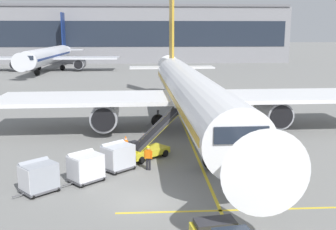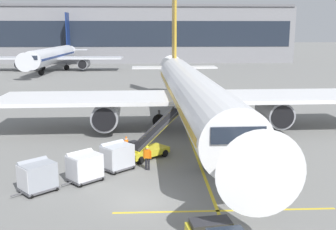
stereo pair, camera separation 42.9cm
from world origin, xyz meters
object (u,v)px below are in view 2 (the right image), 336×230
at_px(baggage_cart_second, 84,166).
at_px(safety_cone_engine_keepout, 144,138).
at_px(baggage_cart_third, 37,175).
at_px(belt_loader, 149,145).
at_px(parked_airplane, 191,92).
at_px(ground_crew_by_carts, 147,156).
at_px(baggage_cart_lead, 117,156).
at_px(ground_crew_by_loader, 122,151).
at_px(safety_cone_wingtip, 126,139).
at_px(distant_airplane, 53,56).

distance_m(baggage_cart_second, safety_cone_engine_keepout, 9.65).
bearing_deg(baggage_cart_third, belt_loader, 43.78).
bearing_deg(parked_airplane, ground_crew_by_carts, -109.72).
height_order(parked_airplane, baggage_cart_third, parked_airplane).
distance_m(belt_loader, baggage_cart_second, 6.29).
xyz_separation_m(parked_airplane, baggage_cart_third, (-10.69, -15.05, -2.68)).
height_order(baggage_cart_lead, safety_cone_engine_keepout, baggage_cart_lead).
distance_m(ground_crew_by_loader, safety_cone_wingtip, 5.75).
distance_m(baggage_cart_third, safety_cone_engine_keepout, 12.20).
height_order(baggage_cart_second, safety_cone_engine_keepout, baggage_cart_second).
xyz_separation_m(belt_loader, baggage_cart_lead, (-2.18, -2.68, 0.07)).
bearing_deg(ground_crew_by_carts, safety_cone_engine_keepout, 92.55).
bearing_deg(belt_loader, baggage_cart_second, -130.53).
xyz_separation_m(ground_crew_by_loader, ground_crew_by_carts, (1.83, -1.16, 0.00)).
bearing_deg(baggage_cart_third, baggage_cart_lead, 39.57).
bearing_deg(safety_cone_wingtip, baggage_cart_second, -103.91).
relative_size(parked_airplane, ground_crew_by_loader, 26.76).
distance_m(safety_cone_engine_keepout, safety_cone_wingtip, 1.52).
relative_size(baggage_cart_lead, ground_crew_by_carts, 1.47).
height_order(baggage_cart_third, ground_crew_by_loader, baggage_cart_third).
xyz_separation_m(belt_loader, baggage_cart_third, (-6.63, -6.36, 0.07)).
relative_size(baggage_cart_lead, baggage_cart_third, 1.00).
height_order(baggage_cart_third, ground_crew_by_carts, baggage_cart_third).
xyz_separation_m(parked_airplane, distant_airplane, (-26.55, 59.89, -0.18)).
distance_m(baggage_cart_third, safety_cone_wingtip, 11.42).
bearing_deg(ground_crew_by_carts, baggage_cart_third, -151.82).
xyz_separation_m(baggage_cart_third, ground_crew_by_loader, (4.72, 4.67, -0.00)).
distance_m(baggage_cart_second, distant_airplane, 75.69).
distance_m(ground_crew_by_loader, safety_cone_engine_keepout, 6.02).
distance_m(ground_crew_by_carts, safety_cone_engine_keepout, 6.98).
xyz_separation_m(baggage_cart_second, ground_crew_by_carts, (4.01, 1.94, -0.00)).
xyz_separation_m(parked_airplane, baggage_cart_second, (-8.15, -13.48, -2.68)).
bearing_deg(distant_airplane, ground_crew_by_carts, -72.58).
relative_size(belt_loader, ground_crew_by_loader, 2.67).
relative_size(baggage_cart_third, ground_crew_by_loader, 1.47).
height_order(baggage_cart_lead, safety_cone_wingtip, baggage_cart_lead).
distance_m(parked_airplane, baggage_cart_second, 15.98).
distance_m(belt_loader, distant_airplane, 72.23).
bearing_deg(baggage_cart_lead, baggage_cart_second, -132.18).
height_order(parked_airplane, baggage_cart_second, parked_airplane).
bearing_deg(parked_airplane, safety_cone_engine_keepout, -134.08).
xyz_separation_m(belt_loader, safety_cone_engine_keepout, (-0.39, 4.10, -0.55)).
height_order(ground_crew_by_carts, safety_cone_wingtip, ground_crew_by_carts).
bearing_deg(parked_airplane, distant_airplane, 113.91).
height_order(baggage_cart_third, distant_airplane, distant_airplane).
height_order(belt_loader, baggage_cart_second, belt_loader).
relative_size(belt_loader, baggage_cart_third, 1.82).
relative_size(safety_cone_engine_keepout, distant_airplane, 0.02).
bearing_deg(baggage_cart_lead, ground_crew_by_carts, -4.54).
bearing_deg(safety_cone_wingtip, ground_crew_by_loader, -90.02).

